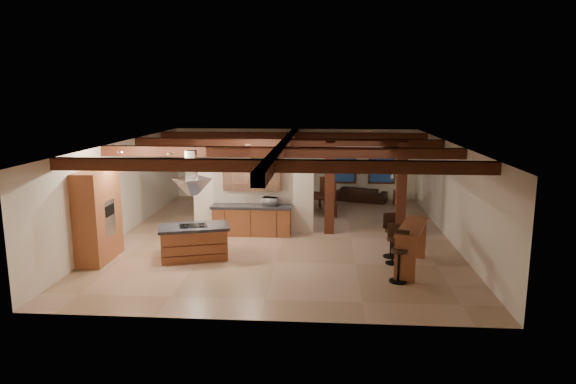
# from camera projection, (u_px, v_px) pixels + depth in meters

# --- Properties ---
(ground) EXTENTS (12.00, 12.00, 0.00)m
(ground) POSITION_uv_depth(u_px,v_px,m) (284.00, 236.00, 15.85)
(ground) COLOR tan
(ground) RESTS_ON ground
(room_walls) EXTENTS (12.00, 12.00, 12.00)m
(room_walls) POSITION_uv_depth(u_px,v_px,m) (284.00, 180.00, 15.51)
(room_walls) COLOR silver
(room_walls) RESTS_ON ground
(ceiling_beams) EXTENTS (10.00, 12.00, 0.28)m
(ceiling_beams) POSITION_uv_depth(u_px,v_px,m) (284.00, 147.00, 15.33)
(ceiling_beams) COLOR #411510
(ceiling_beams) RESTS_ON room_walls
(timber_posts) EXTENTS (2.50, 0.30, 2.90)m
(timber_posts) POSITION_uv_depth(u_px,v_px,m) (366.00, 178.00, 15.83)
(timber_posts) COLOR #411510
(timber_posts) RESTS_ON ground
(partition_wall) EXTENTS (3.80, 0.18, 2.20)m
(partition_wall) POSITION_uv_depth(u_px,v_px,m) (253.00, 198.00, 16.20)
(partition_wall) COLOR silver
(partition_wall) RESTS_ON ground
(pantry_cabinet) EXTENTS (0.67, 1.60, 2.40)m
(pantry_cabinet) POSITION_uv_depth(u_px,v_px,m) (98.00, 216.00, 13.41)
(pantry_cabinet) COLOR brown
(pantry_cabinet) RESTS_ON ground
(back_counter) EXTENTS (2.50, 0.66, 0.94)m
(back_counter) POSITION_uv_depth(u_px,v_px,m) (252.00, 220.00, 15.94)
(back_counter) COLOR brown
(back_counter) RESTS_ON ground
(upper_display_cabinet) EXTENTS (1.80, 0.36, 0.95)m
(upper_display_cabinet) POSITION_uv_depth(u_px,v_px,m) (252.00, 175.00, 15.88)
(upper_display_cabinet) COLOR brown
(upper_display_cabinet) RESTS_ON partition_wall
(range_hood) EXTENTS (1.10, 1.10, 1.40)m
(range_hood) POSITION_uv_depth(u_px,v_px,m) (192.00, 193.00, 13.41)
(range_hood) COLOR silver
(range_hood) RESTS_ON room_walls
(back_windows) EXTENTS (2.70, 0.07, 1.70)m
(back_windows) POSITION_uv_depth(u_px,v_px,m) (363.00, 163.00, 21.18)
(back_windows) COLOR #411510
(back_windows) RESTS_ON room_walls
(framed_art) EXTENTS (0.65, 0.05, 0.85)m
(framed_art) POSITION_uv_depth(u_px,v_px,m) (259.00, 158.00, 21.45)
(framed_art) COLOR #411510
(framed_art) RESTS_ON room_walls
(recessed_cans) EXTENTS (3.16, 2.46, 0.03)m
(recessed_cans) POSITION_uv_depth(u_px,v_px,m) (183.00, 150.00, 13.59)
(recessed_cans) COLOR silver
(recessed_cans) RESTS_ON room_walls
(kitchen_island) EXTENTS (2.03, 1.46, 0.91)m
(kitchen_island) POSITION_uv_depth(u_px,v_px,m) (194.00, 242.00, 13.67)
(kitchen_island) COLOR brown
(kitchen_island) RESTS_ON ground
(dining_table) EXTENTS (2.25, 1.70, 0.70)m
(dining_table) POSITION_uv_depth(u_px,v_px,m) (308.00, 203.00, 18.92)
(dining_table) COLOR #39180E
(dining_table) RESTS_ON ground
(sofa) EXTENTS (2.16, 1.40, 0.59)m
(sofa) POSITION_uv_depth(u_px,v_px,m) (361.00, 194.00, 20.99)
(sofa) COLOR black
(sofa) RESTS_ON ground
(microwave) EXTENTS (0.51, 0.40, 0.25)m
(microwave) POSITION_uv_depth(u_px,v_px,m) (270.00, 202.00, 15.79)
(microwave) COLOR #B3B2B7
(microwave) RESTS_ON back_counter
(bar_counter) EXTENTS (1.15, 2.21, 1.13)m
(bar_counter) POSITION_uv_depth(u_px,v_px,m) (412.00, 240.00, 12.77)
(bar_counter) COLOR brown
(bar_counter) RESTS_ON ground
(side_table) EXTENTS (0.47, 0.47, 0.58)m
(side_table) POSITION_uv_depth(u_px,v_px,m) (400.00, 197.00, 20.31)
(side_table) COLOR #411510
(side_table) RESTS_ON ground
(table_lamp) EXTENTS (0.26, 0.26, 0.31)m
(table_lamp) POSITION_uv_depth(u_px,v_px,m) (400.00, 185.00, 20.21)
(table_lamp) COLOR black
(table_lamp) RESTS_ON side_table
(bar_stool_a) EXTENTS (0.45, 0.46, 1.21)m
(bar_stool_a) POSITION_uv_depth(u_px,v_px,m) (399.00, 256.00, 11.94)
(bar_stool_a) COLOR black
(bar_stool_a) RESTS_ON ground
(bar_stool_b) EXTENTS (0.43, 0.45, 1.18)m
(bar_stool_b) POSITION_uv_depth(u_px,v_px,m) (391.00, 235.00, 13.77)
(bar_stool_b) COLOR black
(bar_stool_b) RESTS_ON ground
(bar_stool_c) EXTENTS (0.36, 0.38, 1.04)m
(bar_stool_c) POSITION_uv_depth(u_px,v_px,m) (393.00, 244.00, 13.25)
(bar_stool_c) COLOR black
(bar_stool_c) RESTS_ON ground
(dining_chairs) EXTENTS (2.18, 2.18, 1.26)m
(dining_chairs) POSITION_uv_depth(u_px,v_px,m) (308.00, 196.00, 18.86)
(dining_chairs) COLOR #411510
(dining_chairs) RESTS_ON ground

